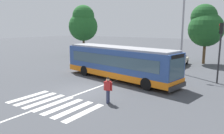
% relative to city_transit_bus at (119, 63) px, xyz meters
% --- Properties ---
extents(ground_plane, '(160.00, 160.00, 0.00)m').
position_rel_city_transit_bus_xyz_m(ground_plane, '(-0.21, -4.78, -1.59)').
color(ground_plane, '#424449').
extents(city_transit_bus, '(12.31, 4.55, 3.06)m').
position_rel_city_transit_bus_xyz_m(city_transit_bus, '(0.00, 0.00, 0.00)').
color(city_transit_bus, black).
rests_on(city_transit_bus, ground_plane).
extents(pedestrian_crossing_street, '(0.56, 0.37, 1.72)m').
position_rel_city_transit_bus_xyz_m(pedestrian_crossing_street, '(2.93, -5.87, -0.62)').
color(pedestrian_crossing_street, '#333856').
rests_on(pedestrian_crossing_street, ground_plane).
extents(parked_car_charcoal, '(1.91, 4.52, 1.35)m').
position_rel_city_transit_bus_xyz_m(parked_car_charcoal, '(-2.99, 10.64, -0.82)').
color(parked_car_charcoal, black).
rests_on(parked_car_charcoal, ground_plane).
extents(parked_car_black, '(2.16, 4.62, 1.35)m').
position_rel_city_transit_bus_xyz_m(parked_car_black, '(-0.28, 10.98, -0.82)').
color(parked_car_black, black).
rests_on(parked_car_black, ground_plane).
extents(parked_car_champagne, '(2.22, 4.65, 1.35)m').
position_rel_city_transit_bus_xyz_m(parked_car_champagne, '(2.26, 10.61, -0.82)').
color(parked_car_champagne, black).
rests_on(parked_car_champagne, ground_plane).
extents(traffic_light_far_corner, '(0.33, 0.32, 5.20)m').
position_rel_city_transit_bus_xyz_m(traffic_light_far_corner, '(7.93, 3.53, 1.87)').
color(traffic_light_far_corner, '#28282B').
rests_on(traffic_light_far_corner, ground_plane).
extents(twin_arm_street_lamp, '(4.83, 0.32, 9.78)m').
position_rel_city_transit_bus_xyz_m(twin_arm_street_lamp, '(3.99, 5.84, 4.39)').
color(twin_arm_street_lamp, '#939399').
rests_on(twin_arm_street_lamp, ground_plane).
extents(background_tree_left, '(4.78, 4.78, 8.40)m').
position_rel_city_transit_bus_xyz_m(background_tree_left, '(-13.90, 10.84, 3.83)').
color(background_tree_left, brown).
rests_on(background_tree_left, ground_plane).
extents(background_tree_right, '(4.50, 4.50, 7.81)m').
position_rel_city_transit_bus_xyz_m(background_tree_right, '(4.53, 13.86, 3.42)').
color(background_tree_right, brown).
rests_on(background_tree_right, ground_plane).
extents(crosswalk_painted_stripes, '(5.69, 3.26, 0.01)m').
position_rel_city_transit_bus_xyz_m(crosswalk_painted_stripes, '(0.15, -8.01, -1.58)').
color(crosswalk_painted_stripes, silver).
rests_on(crosswalk_painted_stripes, ground_plane).
extents(lane_center_line, '(0.16, 24.00, 0.01)m').
position_rel_city_transit_bus_xyz_m(lane_center_line, '(0.04, -2.78, -1.59)').
color(lane_center_line, silver).
rests_on(lane_center_line, ground_plane).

